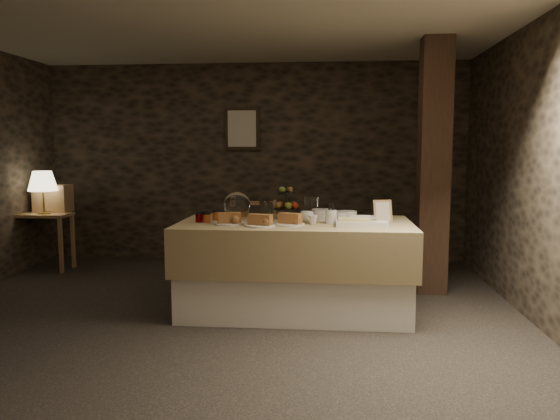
# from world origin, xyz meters

# --- Properties ---
(ground_plane) EXTENTS (5.50, 5.00, 0.01)m
(ground_plane) POSITION_xyz_m (0.00, 0.00, 0.00)
(ground_plane) COLOR black
(ground_plane) RESTS_ON ground
(room_shell) EXTENTS (5.52, 5.02, 2.60)m
(room_shell) POSITION_xyz_m (0.00, 0.00, 1.56)
(room_shell) COLOR black
(room_shell) RESTS_ON ground
(buffet_table) EXTENTS (2.10, 1.12, 0.83)m
(buffet_table) POSITION_xyz_m (0.69, 0.22, 0.48)
(buffet_table) COLOR silver
(buffet_table) RESTS_ON ground_plane
(console_table) EXTENTS (0.65, 0.37, 0.70)m
(console_table) POSITION_xyz_m (-2.50, 1.65, 0.57)
(console_table) COLOR #956740
(console_table) RESTS_ON ground_plane
(table_lamp) EXTENTS (0.35, 0.35, 0.52)m
(table_lamp) POSITION_xyz_m (-2.45, 1.60, 1.09)
(table_lamp) COLOR gold
(table_lamp) RESTS_ON console_table
(wine_rack) EXTENTS (0.42, 0.26, 0.34)m
(wine_rack) POSITION_xyz_m (-2.45, 1.83, 0.87)
(wine_rack) COLOR #956740
(wine_rack) RESTS_ON console_table
(chair) EXTENTS (0.43, 0.41, 0.66)m
(chair) POSITION_xyz_m (0.16, 1.92, 0.38)
(chair) COLOR #956740
(chair) RESTS_ON ground_plane
(timber_column) EXTENTS (0.30, 0.30, 2.60)m
(timber_column) POSITION_xyz_m (2.06, 1.03, 1.30)
(timber_column) COLOR black
(timber_column) RESTS_ON ground_plane
(framed_picture) EXTENTS (0.45, 0.04, 0.55)m
(framed_picture) POSITION_xyz_m (-0.15, 2.47, 1.75)
(framed_picture) COLOR black
(framed_picture) RESTS_ON room_shell
(plate_stack_a) EXTENTS (0.19, 0.19, 0.10)m
(plate_stack_a) POSITION_xyz_m (0.93, 0.38, 0.88)
(plate_stack_a) COLOR silver
(plate_stack_a) RESTS_ON buffet_table
(plate_stack_b) EXTENTS (0.20, 0.20, 0.08)m
(plate_stack_b) POSITION_xyz_m (1.15, 0.38, 0.87)
(plate_stack_b) COLOR silver
(plate_stack_b) RESTS_ON buffet_table
(cutlery_holder) EXTENTS (0.10, 0.10, 0.12)m
(cutlery_holder) POSITION_xyz_m (1.01, 0.14, 0.89)
(cutlery_holder) COLOR silver
(cutlery_holder) RESTS_ON buffet_table
(cup_a) EXTENTS (0.13, 0.13, 0.10)m
(cup_a) POSITION_xyz_m (0.80, 0.21, 0.88)
(cup_a) COLOR silver
(cup_a) RESTS_ON buffet_table
(cup_b) EXTENTS (0.12, 0.12, 0.08)m
(cup_b) POSITION_xyz_m (0.85, 0.08, 0.87)
(cup_b) COLOR silver
(cup_b) RESTS_ON buffet_table
(mug_c) EXTENTS (0.09, 0.09, 0.09)m
(mug_c) POSITION_xyz_m (0.80, 0.25, 0.88)
(mug_c) COLOR silver
(mug_c) RESTS_ON buffet_table
(mug_d) EXTENTS (0.08, 0.08, 0.09)m
(mug_d) POSITION_xyz_m (1.11, 0.20, 0.88)
(mug_d) COLOR silver
(mug_d) RESTS_ON buffet_table
(bowl) EXTENTS (0.26, 0.26, 0.06)m
(bowl) POSITION_xyz_m (1.30, 0.19, 0.86)
(bowl) COLOR silver
(bowl) RESTS_ON buffet_table
(cake_dome) EXTENTS (0.26, 0.26, 0.26)m
(cake_dome) POSITION_xyz_m (0.11, 0.49, 0.94)
(cake_dome) COLOR #956740
(cake_dome) RESTS_ON buffet_table
(fruit_stand) EXTENTS (0.24, 0.24, 0.34)m
(fruit_stand) POSITION_xyz_m (0.60, 0.46, 0.97)
(fruit_stand) COLOR black
(fruit_stand) RESTS_ON buffet_table
(bread_platter_left) EXTENTS (0.26, 0.26, 0.11)m
(bread_platter_left) POSITION_xyz_m (0.13, -0.00, 0.87)
(bread_platter_left) COLOR silver
(bread_platter_left) RESTS_ON buffet_table
(bread_platter_center) EXTENTS (0.26, 0.26, 0.11)m
(bread_platter_center) POSITION_xyz_m (0.41, -0.10, 0.87)
(bread_platter_center) COLOR silver
(bread_platter_center) RESTS_ON buffet_table
(bread_platter_right) EXTENTS (0.26, 0.26, 0.11)m
(bread_platter_right) POSITION_xyz_m (0.66, 0.00, 0.87)
(bread_platter_right) COLOR silver
(bread_platter_right) RESTS_ON buffet_table
(jam_jars) EXTENTS (0.18, 0.26, 0.07)m
(jam_jars) POSITION_xyz_m (-0.11, 0.18, 0.87)
(jam_jars) COLOR #5D0104
(jam_jars) RESTS_ON buffet_table
(tart_dish) EXTENTS (0.30, 0.22, 0.07)m
(tart_dish) POSITION_xyz_m (1.21, -0.01, 0.86)
(tart_dish) COLOR silver
(tart_dish) RESTS_ON buffet_table
(square_dish) EXTENTS (0.14, 0.14, 0.04)m
(square_dish) POSITION_xyz_m (1.43, -0.03, 0.85)
(square_dish) COLOR silver
(square_dish) RESTS_ON buffet_table
(menu_frame) EXTENTS (0.18, 0.11, 0.22)m
(menu_frame) POSITION_xyz_m (1.48, 0.29, 0.92)
(menu_frame) COLOR #956740
(menu_frame) RESTS_ON buffet_table
(storage_jar_a) EXTENTS (0.10, 0.10, 0.16)m
(storage_jar_a) POSITION_xyz_m (0.37, 0.55, 0.91)
(storage_jar_a) COLOR white
(storage_jar_a) RESTS_ON buffet_table
(storage_jar_b) EXTENTS (0.09, 0.09, 0.14)m
(storage_jar_b) POSITION_xyz_m (0.41, 0.56, 0.90)
(storage_jar_b) COLOR white
(storage_jar_b) RESTS_ON buffet_table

